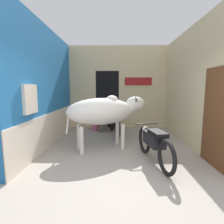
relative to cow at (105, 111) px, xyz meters
name	(u,v)px	position (x,y,z in m)	size (l,w,h in m)	color
ground_plane	(121,185)	(0.39, -1.87, -1.04)	(30.00, 30.00, 0.00)	#9E9389
wall_left_shopfront	(47,89)	(-1.70, 0.38, 0.59)	(0.25, 4.53, 3.38)	#236BAD
wall_back_with_doorway	(114,92)	(0.22, 2.93, 0.44)	(4.03, 0.93, 3.38)	beige
wall_right_with_door	(193,88)	(2.49, 0.34, 0.62)	(0.22, 4.53, 3.38)	beige
cow	(105,111)	(0.00, 0.00, 0.00)	(2.28, 1.36, 1.47)	silver
motorcycle_near	(154,143)	(1.15, -0.89, -0.59)	(0.60, 1.88, 0.80)	black
motorcycle_far	(114,122)	(0.25, 1.50, -0.58)	(0.58, 1.85, 0.83)	black
shopkeeper_seated	(103,116)	(-0.18, 1.95, -0.46)	(0.45, 0.33, 1.13)	brown
plastic_stool	(95,125)	(-0.51, 2.06, -0.84)	(0.32, 0.32, 0.38)	#DB6093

